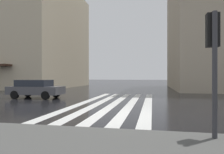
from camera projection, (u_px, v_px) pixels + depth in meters
ground_plane at (120, 114)px, 8.92m from camera, size 220.00×220.00×0.00m
zebra_crossing at (116, 103)px, 13.02m from camera, size 13.00×4.50×0.01m
haussmann_block_mid at (1, 30)px, 34.42m from camera, size 18.81×25.31×19.41m
traffic_signal_post at (213, 47)px, 5.10m from camera, size 0.44×0.30×3.09m
car_dark_grey at (36, 88)px, 15.77m from camera, size 1.85×4.10×1.41m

